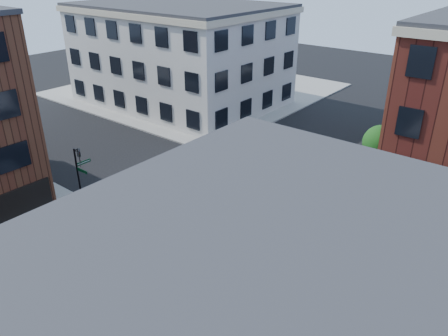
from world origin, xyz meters
TOP-DOWN VIEW (x-y plane):
  - ground at (0.00, 0.00)m, footprint 120.00×120.00m
  - sidewalk_nw at (-21.00, 21.00)m, footprint 30.00×30.00m
  - building_nw at (-19.00, 16.00)m, footprint 22.00×16.00m
  - tree_near at (7.56, 9.98)m, footprint 2.69×2.69m
  - tree_far at (7.56, 15.98)m, footprint 2.43×2.43m
  - signal_pole at (-6.72, -6.68)m, footprint 1.29×1.24m
  - box_truck at (13.39, -1.96)m, footprint 7.98×3.29m
  - traffic_cone at (-5.70, -5.70)m, footprint 0.47×0.47m

SIDE VIEW (x-z plane):
  - ground at x=0.00m, z-range 0.00..0.00m
  - sidewalk_nw at x=-21.00m, z-range 0.00..0.15m
  - traffic_cone at x=-5.70m, z-range -0.01..0.66m
  - box_truck at x=13.39m, z-range 0.07..3.60m
  - signal_pole at x=-6.72m, z-range 0.56..5.16m
  - tree_far at x=7.56m, z-range 0.84..4.91m
  - tree_near at x=7.56m, z-range 0.91..5.41m
  - building_nw at x=-19.00m, z-range 0.00..11.00m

